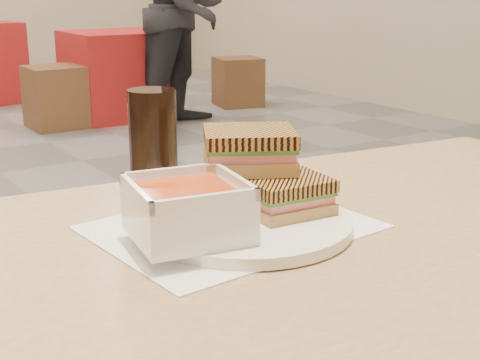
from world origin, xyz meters
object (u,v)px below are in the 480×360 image
bg_chair_1r (238,82)px  cola_glass (153,141)px  panini_lower (287,195)px  bg_table_1 (119,74)px  soup_bowl (188,211)px  patron_b (187,8)px  main_table (319,310)px  bg_chair_1l (56,97)px  plate (247,223)px

bg_chair_1r → cola_glass: bearing=-125.1°
panini_lower → bg_table_1: size_ratio=0.14×
soup_bowl → patron_b: size_ratio=0.09×
main_table → patron_b: size_ratio=0.72×
panini_lower → bg_chair_1l: size_ratio=0.25×
main_table → panini_lower: size_ratio=11.07×
panini_lower → plate: bearing=169.7°
plate → panini_lower: size_ratio=2.44×
cola_glass → patron_b: 4.24m
cola_glass → bg_chair_1r: size_ratio=0.35×
soup_bowl → cola_glass: size_ratio=0.96×
cola_glass → bg_table_1: 4.67m
soup_bowl → bg_table_1: (1.90, 4.52, -0.45)m
bg_chair_1l → bg_chair_1r: 1.68m
bg_table_1 → bg_chair_1l: bearing=-165.0°
main_table → cola_glass: (-0.10, 0.29, 0.19)m
panini_lower → bg_table_1: panini_lower is taller
panini_lower → bg_chair_1l: bearing=75.1°
bg_table_1 → panini_lower: bearing=-111.2°
soup_bowl → bg_chair_1l: size_ratio=0.33×
soup_bowl → patron_b: (2.21, 3.91, 0.08)m
soup_bowl → patron_b: 4.49m
cola_glass → bg_chair_1r: bearing=54.9°
bg_table_1 → patron_b: 0.87m
plate → bg_chair_1l: (1.21, 4.34, -0.53)m
patron_b → bg_chair_1l: bearing=153.4°
main_table → soup_bowl: 0.24m
main_table → bg_table_1: (1.73, 4.56, -0.29)m
plate → bg_chair_1l: size_ratio=0.61×
main_table → bg_chair_1r: (2.82, 4.43, -0.42)m
soup_bowl → bg_chair_1l: 4.59m
main_table → soup_bowl: (-0.18, 0.05, 0.16)m
plate → bg_chair_1r: bearing=56.5°
main_table → patron_b: patron_b is taller
plate → bg_table_1: plate is taller
bg_chair_1r → patron_b: patron_b is taller
panini_lower → bg_chair_1l: 4.54m
main_table → bg_chair_1r: size_ratio=2.78×
soup_bowl → panini_lower: soup_bowl is taller
panini_lower → bg_table_1: bearing=68.8°
bg_chair_1l → patron_b: patron_b is taller
panini_lower → bg_chair_1r: panini_lower is taller
main_table → soup_bowl: size_ratio=8.24×
patron_b → bg_table_1: bearing=116.9°
plate → panini_lower: 0.07m
plate → soup_bowl: bearing=-172.1°
bg_table_1 → cola_glass: bearing=-113.1°
main_table → bg_table_1: size_ratio=1.59×
cola_glass → bg_chair_1r: 5.10m
plate → bg_table_1: 4.87m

